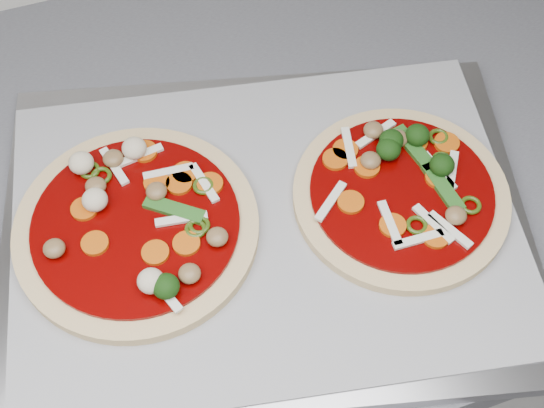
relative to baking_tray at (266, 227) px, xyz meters
name	(u,v)px	position (x,y,z in m)	size (l,w,h in m)	color
base_cabinet	(420,286)	(0.29, 0.08, -0.48)	(3.60, 0.60, 0.86)	beige
countertop	(487,105)	(0.29, 0.08, -0.03)	(3.60, 0.60, 0.04)	slate
baking_tray	(266,227)	(0.00, 0.00, 0.00)	(0.49, 0.36, 0.02)	#96969B
parchment	(266,222)	(0.00, 0.00, 0.01)	(0.47, 0.34, 0.00)	gray
pizza_left	(137,225)	(-0.12, 0.03, 0.02)	(0.25, 0.25, 0.04)	tan
pizza_right	(402,190)	(0.13, -0.01, 0.02)	(0.28, 0.28, 0.03)	tan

